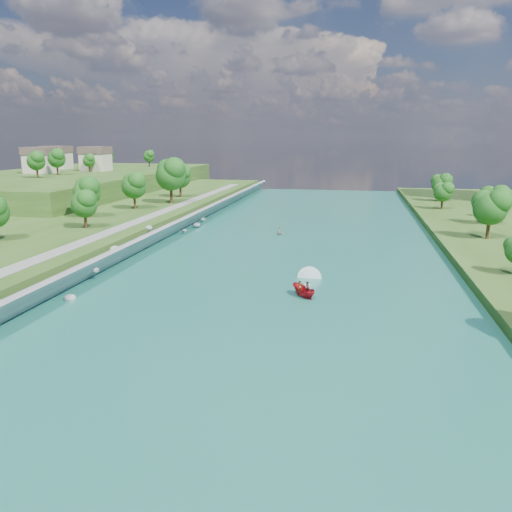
# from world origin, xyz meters

# --- Properties ---
(ground) EXTENTS (260.00, 260.00, 0.00)m
(ground) POSITION_xyz_m (0.00, 0.00, 0.00)
(ground) COLOR #2D5119
(ground) RESTS_ON ground
(river_water) EXTENTS (55.00, 240.00, 0.10)m
(river_water) POSITION_xyz_m (0.00, 20.00, 0.05)
(river_water) COLOR #1A6555
(river_water) RESTS_ON ground
(berm_west) EXTENTS (45.00, 240.00, 3.50)m
(berm_west) POSITION_xyz_m (-50.00, 20.00, 1.75)
(berm_west) COLOR #2D5119
(berm_west) RESTS_ON ground
(ridge_west) EXTENTS (60.00, 120.00, 9.00)m
(ridge_west) POSITION_xyz_m (-82.50, 95.00, 4.50)
(ridge_west) COLOR #2D5119
(ridge_west) RESTS_ON ground
(riprap_bank) EXTENTS (4.75, 236.00, 4.23)m
(riprap_bank) POSITION_xyz_m (-25.84, 19.26, 1.80)
(riprap_bank) COLOR slate
(riprap_bank) RESTS_ON ground
(riverside_path) EXTENTS (3.00, 200.00, 0.10)m
(riverside_path) POSITION_xyz_m (-32.50, 20.00, 3.55)
(riverside_path) COLOR gray
(riverside_path) RESTS_ON berm_west
(ridge_houses) EXTENTS (29.50, 29.50, 8.40)m
(ridge_houses) POSITION_xyz_m (-88.67, 100.00, 13.31)
(ridge_houses) COLOR beige
(ridge_houses) RESTS_ON ridge_west
(trees_west) EXTENTS (19.29, 147.33, 13.89)m
(trees_west) POSITION_xyz_m (-42.53, 11.70, 9.17)
(trees_west) COLOR #194F15
(trees_west) RESTS_ON berm_west
(trees_ridge) EXTENTS (17.17, 65.36, 9.52)m
(trees_ridge) POSITION_xyz_m (-78.67, 95.98, 13.24)
(trees_ridge) COLOR #194F15
(trees_ridge) RESTS_ON ridge_west
(motorboat) EXTENTS (4.00, 18.97, 2.22)m
(motorboat) POSITION_xyz_m (5.27, 2.80, 0.83)
(motorboat) COLOR #A80D17
(motorboat) RESTS_ON river_water
(raft) EXTENTS (2.06, 2.70, 1.55)m
(raft) POSITION_xyz_m (-4.22, 43.77, 0.44)
(raft) COLOR gray
(raft) RESTS_ON river_water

